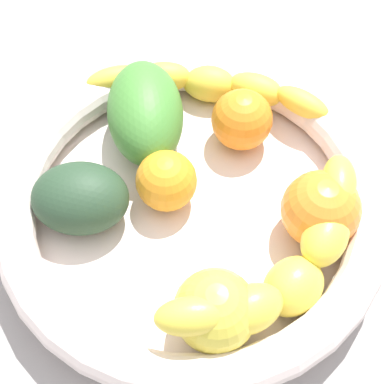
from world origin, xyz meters
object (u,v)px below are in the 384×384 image
banana_draped_left (209,85)px  avocado_dark (80,198)px  banana_draped_right (285,269)px  orange_front (166,181)px  apple_yellow (215,311)px  mango_green (145,112)px  orange_mid_left (242,120)px  orange_mid_right (321,210)px  fruit_bowl (192,206)px

banana_draped_left → avocado_dark: 17.17cm
avocado_dark → banana_draped_right: bearing=-129.1°
orange_front → apple_yellow: bearing=-178.0°
banana_draped_right → mango_green: bearing=19.4°
banana_draped_right → orange_mid_left: size_ratio=3.47×
orange_mid_left → apple_yellow: 18.71cm
orange_mid_left → avocado_dark: (-4.24, 15.70, -0.08)cm
orange_front → mango_green: (7.36, 0.01, 0.70)cm
banana_draped_right → apple_yellow: banana_draped_right is taller
orange_mid_left → orange_front: bearing=118.3°
banana_draped_left → mango_green: bearing=109.8°
orange_mid_right → mango_green: (14.03, 11.26, 0.09)cm
orange_front → avocado_dark: avocado_dark is taller
orange_front → apple_yellow: size_ratio=0.84×
banana_draped_right → avocado_dark: size_ratio=2.39×
orange_front → orange_mid_right: 13.09cm
fruit_bowl → mango_green: mango_green is taller
orange_mid_right → apple_yellow: 12.26cm
apple_yellow → mango_green: size_ratio=0.56×
mango_green → apple_yellow: bearing=-178.7°
orange_mid_left → orange_mid_right: 11.54cm
banana_draped_left → avocado_dark: avocado_dark is taller
mango_green → banana_draped_right: bearing=-160.6°
avocado_dark → apple_yellow: bearing=-148.5°
orange_mid_right → avocado_dark: 19.85cm
banana_draped_left → mango_green: size_ratio=1.90×
fruit_bowl → orange_mid_right: orange_mid_right is taller
banana_draped_right → mango_green: (18.32, 6.46, -0.19)cm
fruit_bowl → orange_front: 3.16cm
orange_mid_left → mango_green: (2.87, 8.36, 0.53)cm
orange_front → avocado_dark: bearing=88.1°
avocado_dark → orange_front: bearing=-91.9°
apple_yellow → mango_green: 19.83cm
mango_green → orange_front: bearing=-179.9°
fruit_bowl → orange_mid_left: orange_mid_left is taller
apple_yellow → avocado_dark: (12.72, 7.80, -0.41)cm
orange_front → avocado_dark: (0.25, 7.35, 0.10)cm
mango_green → banana_draped_left: bearing=-70.2°
apple_yellow → avocado_dark: bearing=31.5°
banana_draped_right → orange_mid_right: size_ratio=3.01×
fruit_bowl → apple_yellow: (-10.54, 1.28, 2.32)cm
orange_mid_right → mango_green: bearing=38.8°
orange_mid_left → avocado_dark: size_ratio=0.69×
banana_draped_left → mango_green: (-2.48, 6.89, 0.97)cm
mango_green → fruit_bowl: bearing=-169.4°
fruit_bowl → banana_draped_right: (-9.03, -4.72, 2.72)cm
orange_mid_right → mango_green: 17.99cm
banana_draped_right → avocado_dark: bearing=50.9°
banana_draped_right → fruit_bowl: bearing=27.6°
avocado_dark → orange_mid_left: bearing=-74.9°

